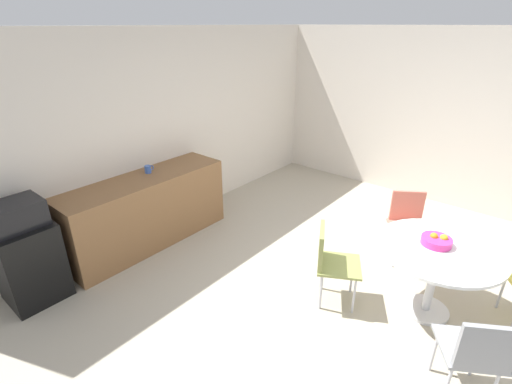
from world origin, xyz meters
The scene contains 12 objects.
ground_plane centered at (0.00, 0.00, 0.00)m, with size 6.00×6.00×0.00m, color #B2A893.
wall_back centered at (0.00, 3.00, 1.30)m, with size 6.00×0.10×2.60m, color silver.
wall_side_right centered at (3.00, 0.00, 1.30)m, with size 0.10×6.00×2.60m, color silver.
counter_block centered at (-0.72, 2.65, 0.45)m, with size 2.12×0.60×0.90m, color brown.
mini_fridge centered at (-2.13, 2.65, 0.42)m, with size 0.54×0.54×0.83m, color black.
microwave centered at (-2.13, 2.65, 0.96)m, with size 0.48×0.38×0.26m, color black.
round_table centered at (0.26, -0.55, 0.61)m, with size 1.13×1.13×0.74m.
chair_coral centered at (1.07, 0.00, 0.52)m, with size 0.58×0.58×0.83m.
chair_olive centered at (-0.22, 0.30, 0.52)m, with size 0.57×0.57×0.83m.
chair_gray centered at (-0.57, -1.07, 0.52)m, with size 0.58×0.58×0.83m.
fruit_bowl centered at (0.30, -0.50, 0.78)m, with size 0.27×0.27×0.11m.
mug_white centered at (-0.57, 2.74, 0.95)m, with size 0.13×0.08×0.09m.
Camera 1 is at (-3.03, -1.11, 2.62)m, focal length 26.00 mm.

